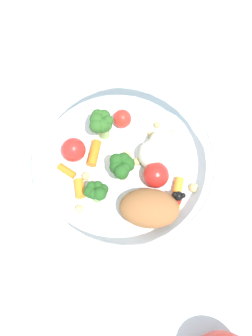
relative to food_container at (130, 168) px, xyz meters
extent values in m
plane|color=silver|center=(0.02, 0.00, -0.03)|extent=(2.40, 2.40, 0.00)
cylinder|color=white|center=(0.00, 0.00, -0.03)|extent=(0.22, 0.22, 0.01)
torus|color=white|center=(0.00, 0.00, 0.02)|extent=(0.23, 0.23, 0.01)
ellipsoid|color=#935B33|center=(0.05, -0.02, 0.00)|extent=(0.09, 0.09, 0.04)
cylinder|color=#8EB766|center=(-0.07, 0.01, -0.01)|extent=(0.02, 0.02, 0.02)
sphere|color=#2D6023|center=(-0.06, 0.01, 0.01)|extent=(0.02, 0.02, 0.02)
sphere|color=#2D6023|center=(-0.06, 0.02, 0.02)|extent=(0.01, 0.01, 0.01)
sphere|color=#2D6023|center=(-0.07, 0.02, 0.01)|extent=(0.02, 0.02, 0.02)
sphere|color=#2D6023|center=(-0.07, 0.02, 0.01)|extent=(0.02, 0.02, 0.02)
sphere|color=#2D6023|center=(-0.08, 0.01, 0.02)|extent=(0.02, 0.02, 0.02)
sphere|color=#2D6023|center=(-0.07, 0.01, 0.02)|extent=(0.02, 0.02, 0.02)
sphere|color=#2D6023|center=(-0.07, 0.00, 0.02)|extent=(0.02, 0.02, 0.02)
sphere|color=#2D6023|center=(-0.06, 0.01, 0.01)|extent=(0.02, 0.02, 0.02)
cylinder|color=#7FAD5B|center=(0.00, -0.05, -0.01)|extent=(0.01, 0.01, 0.02)
sphere|color=#23561E|center=(0.00, -0.05, 0.01)|extent=(0.02, 0.02, 0.02)
sphere|color=#23561E|center=(0.00, -0.04, 0.00)|extent=(0.01, 0.01, 0.01)
sphere|color=#23561E|center=(-0.01, -0.05, 0.01)|extent=(0.01, 0.01, 0.01)
sphere|color=#23561E|center=(-0.01, -0.05, 0.01)|extent=(0.01, 0.01, 0.01)
sphere|color=#23561E|center=(-0.01, -0.06, 0.01)|extent=(0.02, 0.02, 0.02)
sphere|color=#23561E|center=(0.00, -0.06, 0.01)|extent=(0.01, 0.01, 0.01)
cylinder|color=#7FAD5B|center=(0.00, -0.01, -0.01)|extent=(0.01, 0.01, 0.02)
sphere|color=#23561E|center=(0.00, -0.01, 0.02)|extent=(0.01, 0.01, 0.01)
sphere|color=#23561E|center=(0.00, 0.00, 0.01)|extent=(0.01, 0.01, 0.01)
sphere|color=#23561E|center=(0.00, 0.00, 0.01)|extent=(0.02, 0.02, 0.02)
sphere|color=#23561E|center=(-0.01, 0.00, 0.01)|extent=(0.02, 0.02, 0.02)
sphere|color=#23561E|center=(-0.01, -0.01, 0.02)|extent=(0.02, 0.02, 0.02)
sphere|color=#23561E|center=(-0.01, -0.01, 0.01)|extent=(0.02, 0.02, 0.02)
sphere|color=#23561E|center=(0.00, -0.01, 0.01)|extent=(0.02, 0.02, 0.02)
sphere|color=#23561E|center=(0.00, -0.01, 0.01)|extent=(0.02, 0.02, 0.02)
sphere|color=silver|center=(0.01, 0.05, 0.00)|extent=(0.03, 0.03, 0.03)
sphere|color=silver|center=(0.00, 0.05, 0.00)|extent=(0.04, 0.04, 0.04)
sphere|color=silver|center=(0.00, 0.05, 0.00)|extent=(0.02, 0.02, 0.02)
sphere|color=silver|center=(0.00, 0.04, 0.00)|extent=(0.04, 0.04, 0.04)
cube|color=yellow|center=(0.07, 0.02, -0.02)|extent=(0.02, 0.02, 0.00)
cylinder|color=red|center=(0.07, 0.02, -0.01)|extent=(0.02, 0.02, 0.02)
sphere|color=black|center=(0.07, 0.02, 0.00)|extent=(0.01, 0.01, 0.01)
sphere|color=black|center=(0.07, 0.02, 0.01)|extent=(0.01, 0.01, 0.01)
sphere|color=black|center=(0.06, 0.01, 0.01)|extent=(0.01, 0.01, 0.01)
cylinder|color=orange|center=(-0.06, -0.06, -0.02)|extent=(0.03, 0.01, 0.01)
cylinder|color=orange|center=(0.06, 0.03, -0.01)|extent=(0.02, 0.03, 0.01)
cylinder|color=orange|center=(-0.05, -0.02, -0.01)|extent=(0.03, 0.04, 0.01)
cylinder|color=orange|center=(-0.03, -0.06, -0.01)|extent=(0.03, 0.02, 0.01)
sphere|color=red|center=(-0.07, -0.03, 0.00)|extent=(0.03, 0.03, 0.03)
sphere|color=red|center=(-0.06, 0.04, -0.01)|extent=(0.02, 0.02, 0.02)
sphere|color=red|center=(0.03, 0.02, 0.00)|extent=(0.03, 0.03, 0.03)
sphere|color=tan|center=(-0.01, 0.08, -0.02)|extent=(0.01, 0.01, 0.01)
sphere|color=#D1B775|center=(-0.01, -0.08, -0.02)|extent=(0.01, 0.01, 0.01)
sphere|color=tan|center=(-0.03, 0.08, -0.02)|extent=(0.01, 0.01, 0.01)
sphere|color=#D1B775|center=(0.07, 0.05, -0.01)|extent=(0.01, 0.01, 0.01)
sphere|color=#D1B775|center=(-0.03, -0.04, -0.02)|extent=(0.01, 0.01, 0.01)
sphere|color=#D1B775|center=(-0.02, 0.06, -0.02)|extent=(0.01, 0.01, 0.01)
sphere|color=#D1B775|center=(-0.01, 0.02, -0.02)|extent=(0.01, 0.01, 0.01)
sphere|color=#D1B775|center=(-0.02, 0.01, -0.01)|extent=(0.01, 0.01, 0.01)
sphere|color=#D1B775|center=(0.08, 0.00, -0.02)|extent=(0.01, 0.01, 0.01)
camera|label=1|loc=(0.16, -0.15, 0.51)|focal=47.60mm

